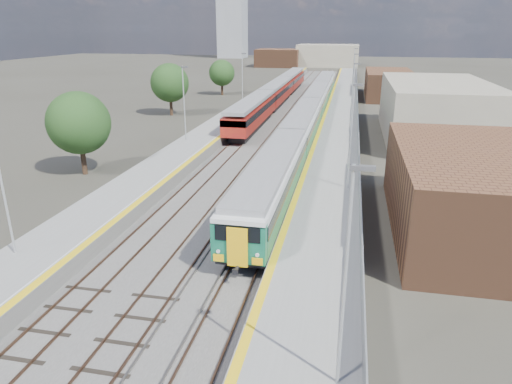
% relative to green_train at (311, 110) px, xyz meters
% --- Properties ---
extents(ground, '(320.00, 320.00, 0.00)m').
position_rel_green_train_xyz_m(ground, '(-1.50, 1.60, -2.19)').
color(ground, '#47443A').
rests_on(ground, ground).
extents(ballast_bed, '(10.50, 155.00, 0.06)m').
position_rel_green_train_xyz_m(ballast_bed, '(-3.75, 4.10, -2.16)').
color(ballast_bed, '#565451').
rests_on(ballast_bed, ground).
extents(tracks, '(8.96, 160.00, 0.17)m').
position_rel_green_train_xyz_m(tracks, '(-3.15, 5.77, -2.09)').
color(tracks, '#4C3323').
rests_on(tracks, ground).
extents(platform_right, '(4.70, 155.00, 8.52)m').
position_rel_green_train_xyz_m(platform_right, '(3.78, 4.09, -1.66)').
color(platform_right, slate).
rests_on(platform_right, ground).
extents(platform_left, '(4.30, 155.00, 8.52)m').
position_rel_green_train_xyz_m(platform_left, '(-10.55, 4.09, -1.67)').
color(platform_left, slate).
rests_on(platform_left, ground).
extents(buildings, '(72.00, 185.50, 40.00)m').
position_rel_green_train_xyz_m(buildings, '(-19.62, 90.20, 8.51)').
color(buildings, brown).
rests_on(buildings, ground).
extents(green_train, '(2.83, 78.74, 3.11)m').
position_rel_green_train_xyz_m(green_train, '(0.00, 0.00, 0.00)').
color(green_train, black).
rests_on(green_train, ground).
extents(red_train, '(2.89, 58.59, 3.65)m').
position_rel_green_train_xyz_m(red_train, '(-7.00, 16.40, -0.04)').
color(red_train, black).
rests_on(red_train, ground).
extents(tree_a, '(5.28, 5.28, 7.16)m').
position_rel_green_train_xyz_m(tree_a, '(-17.43, -24.41, 2.32)').
color(tree_a, '#382619').
rests_on(tree_a, ground).
extents(tree_b, '(5.47, 5.47, 7.42)m').
position_rel_green_train_xyz_m(tree_b, '(-20.68, 4.20, 2.48)').
color(tree_b, '#382619').
rests_on(tree_b, ground).
extents(tree_c, '(4.82, 4.82, 6.54)m').
position_rel_green_train_xyz_m(tree_c, '(-19.21, 26.59, 1.92)').
color(tree_c, '#382619').
rests_on(tree_c, ground).
extents(tree_d, '(4.30, 4.30, 5.82)m').
position_rel_green_train_xyz_m(tree_d, '(18.90, 12.58, 1.47)').
color(tree_d, '#382619').
rests_on(tree_d, ground).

